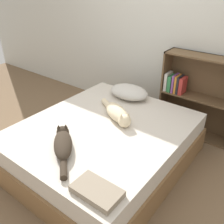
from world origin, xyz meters
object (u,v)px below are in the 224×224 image
(cat_light, at_px, (118,113))
(cat_dark, at_px, (63,143))
(pillow, at_px, (129,92))
(bookshelf, at_px, (197,94))
(bed, at_px, (104,145))

(cat_light, xyz_separation_m, cat_dark, (-0.08, -0.70, -0.01))
(pillow, height_order, cat_dark, pillow)
(cat_dark, distance_m, bookshelf, 1.78)
(pillow, bearing_deg, bed, -76.34)
(bed, relative_size, pillow, 3.65)
(bed, xyz_separation_m, bookshelf, (0.50, 1.19, 0.29))
(cat_dark, height_order, bookshelf, bookshelf)
(pillow, height_order, bookshelf, bookshelf)
(bed, xyz_separation_m, cat_light, (0.03, 0.20, 0.30))
(cat_light, distance_m, bookshelf, 1.10)
(bed, distance_m, bookshelf, 1.32)
(pillow, height_order, cat_light, cat_light)
(bed, distance_m, cat_light, 0.36)
(bookshelf, bearing_deg, pillow, -144.16)
(cat_light, bearing_deg, cat_dark, -66.68)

